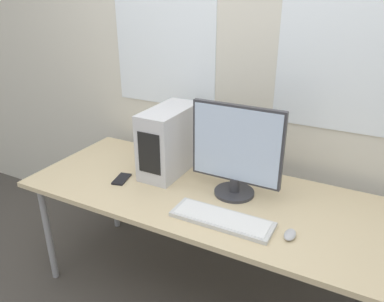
# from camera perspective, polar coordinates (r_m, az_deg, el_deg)

# --- Properties ---
(wall_back) EXTENTS (8.00, 0.07, 2.70)m
(wall_back) POSITION_cam_1_polar(r_m,az_deg,el_deg) (2.27, 8.44, 14.09)
(wall_back) COLOR beige
(wall_back) RESTS_ON ground_plane
(desk) EXTENTS (2.00, 0.80, 0.71)m
(desk) POSITION_cam_1_polar(r_m,az_deg,el_deg) (2.05, 2.19, -7.46)
(desk) COLOR #D1BA8E
(desk) RESTS_ON ground_plane
(pc_tower) EXTENTS (0.20, 0.42, 0.39)m
(pc_tower) POSITION_cam_1_polar(r_m,az_deg,el_deg) (2.18, -3.49, 1.61)
(pc_tower) COLOR silver
(pc_tower) RESTS_ON desk
(monitor_main) EXTENTS (0.48, 0.21, 0.49)m
(monitor_main) POSITION_cam_1_polar(r_m,az_deg,el_deg) (1.91, 6.75, 0.05)
(monitor_main) COLOR #333338
(monitor_main) RESTS_ON desk
(keyboard) EXTENTS (0.49, 0.16, 0.02)m
(keyboard) POSITION_cam_1_polar(r_m,az_deg,el_deg) (1.80, 4.57, -10.31)
(keyboard) COLOR silver
(keyboard) RESTS_ON desk
(mouse) EXTENTS (0.05, 0.09, 0.03)m
(mouse) POSITION_cam_1_polar(r_m,az_deg,el_deg) (1.74, 14.70, -12.23)
(mouse) COLOR #B2B2B7
(mouse) RESTS_ON desk
(cell_phone) EXTENTS (0.10, 0.15, 0.01)m
(cell_phone) POSITION_cam_1_polar(r_m,az_deg,el_deg) (2.19, -10.68, -4.21)
(cell_phone) COLOR black
(cell_phone) RESTS_ON desk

